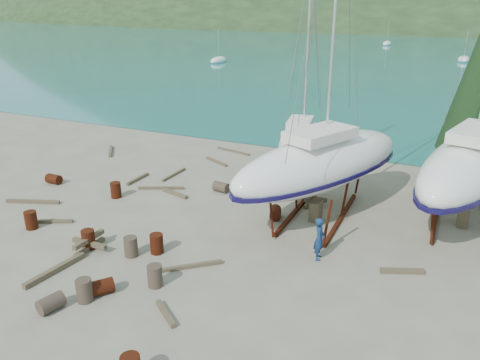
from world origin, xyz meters
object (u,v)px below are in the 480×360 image
at_px(worker, 319,239).
at_px(large_sailboat_far, 473,163).
at_px(small_sailboat_shore, 301,141).
at_px(large_sailboat_near, 322,162).

bearing_deg(worker, large_sailboat_far, -53.28).
height_order(small_sailboat_shore, worker, small_sailboat_shore).
relative_size(small_sailboat_shore, worker, 6.79).
xyz_separation_m(large_sailboat_near, worker, (1.18, -4.16, -1.96)).
height_order(large_sailboat_far, worker, large_sailboat_far).
bearing_deg(large_sailboat_near, large_sailboat_far, 44.79).
relative_size(large_sailboat_far, worker, 9.92).
relative_size(large_sailboat_near, small_sailboat_shore, 1.41).
bearing_deg(worker, small_sailboat_shore, 8.81).
bearing_deg(large_sailboat_near, worker, -49.26).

